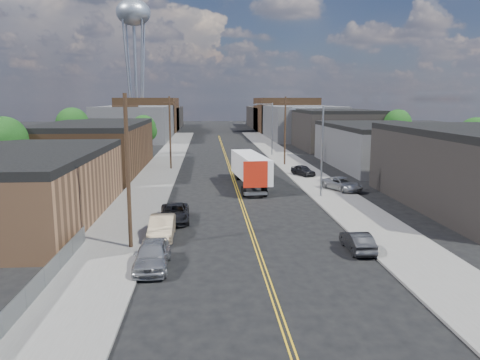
{
  "coord_description": "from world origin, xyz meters",
  "views": [
    {
      "loc": [
        -3.19,
        -19.64,
        9.62
      ],
      "look_at": [
        -0.27,
        21.37,
        2.5
      ],
      "focal_mm": 35.0,
      "sensor_mm": 36.0,
      "label": 1
    }
  ],
  "objects": [
    {
      "name": "tree_right_near",
      "position": [
        30.06,
        36.0,
        4.87
      ],
      "size": [
        4.6,
        4.48,
        7.44
      ],
      "color": "black",
      "rests_on": "ground"
    },
    {
      "name": "warehouse_brown",
      "position": [
        -18.0,
        44.0,
        3.3
      ],
      "size": [
        12.0,
        26.0,
        6.6
      ],
      "color": "#4B321E",
      "rests_on": "ground"
    },
    {
      "name": "utility_pole_right",
      "position": [
        8.2,
        48.0,
        5.14
      ],
      "size": [
        1.6,
        0.26,
        10.0
      ],
      "color": "black",
      "rests_on": "ground"
    },
    {
      "name": "sidewalk_left",
      "position": [
        -9.5,
        45.0,
        0.07
      ],
      "size": [
        5.0,
        140.0,
        0.15
      ],
      "primitive_type": "cube",
      "color": "slate",
      "rests_on": "ground"
    },
    {
      "name": "streetlight_near",
      "position": [
        7.6,
        25.0,
        5.33
      ],
      "size": [
        3.39,
        0.25,
        9.0
      ],
      "color": "gray",
      "rests_on": "ground"
    },
    {
      "name": "industrial_right_b",
      "position": [
        22.0,
        46.0,
        3.05
      ],
      "size": [
        14.0,
        24.0,
        6.1
      ],
      "color": "#3C3C3F",
      "rests_on": "ground"
    },
    {
      "name": "sidewalk_right",
      "position": [
        9.5,
        45.0,
        0.07
      ],
      "size": [
        5.0,
        140.0,
        0.15
      ],
      "primitive_type": "cube",
      "color": "slate",
      "rests_on": "ground"
    },
    {
      "name": "semi_truck",
      "position": [
        1.5,
        31.94,
        2.1
      ],
      "size": [
        3.59,
        14.37,
        3.7
      ],
      "rotation": [
        0.0,
        0.0,
        0.11
      ],
      "color": "white",
      "rests_on": "ground"
    },
    {
      "name": "centerline",
      "position": [
        0.0,
        45.0,
        0.01
      ],
      "size": [
        0.32,
        120.0,
        0.01
      ],
      "primitive_type": "cube",
      "color": "gold",
      "rests_on": "ground"
    },
    {
      "name": "skyline_left_b",
      "position": [
        -20.0,
        120.0,
        5.0
      ],
      "size": [
        16.0,
        26.0,
        10.0
      ],
      "primitive_type": "cube",
      "color": "#4B321E",
      "rests_on": "ground"
    },
    {
      "name": "warehouse_tan",
      "position": [
        -18.0,
        18.0,
        2.8
      ],
      "size": [
        12.0,
        22.0,
        5.6
      ],
      "color": "brown",
      "rests_on": "ground"
    },
    {
      "name": "skyline_right_c",
      "position": [
        20.0,
        140.0,
        3.5
      ],
      "size": [
        16.0,
        40.0,
        7.0
      ],
      "primitive_type": "cube",
      "color": "black",
      "rests_on": "ground"
    },
    {
      "name": "chainlink_fence",
      "position": [
        -11.5,
        3.5,
        0.66
      ],
      "size": [
        0.05,
        16.0,
        1.22
      ],
      "color": "slate",
      "rests_on": "ground"
    },
    {
      "name": "tree_left_far",
      "position": [
        -13.94,
        62.0,
        4.57
      ],
      "size": [
        4.35,
        4.2,
        6.97
      ],
      "color": "black",
      "rests_on": "ground"
    },
    {
      "name": "tree_right_far",
      "position": [
        30.06,
        60.0,
        5.18
      ],
      "size": [
        4.85,
        4.76,
        7.91
      ],
      "color": "black",
      "rests_on": "ground"
    },
    {
      "name": "skyline_right_b",
      "position": [
        20.0,
        120.0,
        5.0
      ],
      "size": [
        16.0,
        26.0,
        10.0
      ],
      "primitive_type": "cube",
      "color": "#4B321E",
      "rests_on": "ground"
    },
    {
      "name": "tree_left_mid",
      "position": [
        -23.94,
        55.0,
        5.48
      ],
      "size": [
        5.1,
        5.04,
        8.37
      ],
      "color": "black",
      "rests_on": "ground"
    },
    {
      "name": "skyline_left_a",
      "position": [
        -20.0,
        95.0,
        4.0
      ],
      "size": [
        16.0,
        30.0,
        8.0
      ],
      "primitive_type": "cube",
      "color": "#3C3C3F",
      "rests_on": "ground"
    },
    {
      "name": "skyline_right_a",
      "position": [
        20.0,
        95.0,
        4.0
      ],
      "size": [
        16.0,
        30.0,
        8.0
      ],
      "primitive_type": "cube",
      "color": "#3C3C3F",
      "rests_on": "ground"
    },
    {
      "name": "industrial_right_c",
      "position": [
        22.0,
        72.0,
        3.8
      ],
      "size": [
        14.0,
        22.0,
        7.6
      ],
      "color": "black",
      "rests_on": "ground"
    },
    {
      "name": "car_ahead_truck",
      "position": [
        4.11,
        52.18,
        0.76
      ],
      "size": [
        3.01,
        5.69,
        1.53
      ],
      "primitive_type": "imported",
      "rotation": [
        0.0,
        0.0,
        0.09
      ],
      "color": "black",
      "rests_on": "ground"
    },
    {
      "name": "car_left_b",
      "position": [
        -6.4,
        12.33,
        0.78
      ],
      "size": [
        1.67,
        4.75,
        1.56
      ],
      "primitive_type": "imported",
      "rotation": [
        0.0,
        0.0,
        0.0
      ],
      "color": "#968062",
      "rests_on": "ground"
    },
    {
      "name": "car_left_c",
      "position": [
        -5.81,
        16.76,
        0.69
      ],
      "size": [
        2.51,
        5.08,
        1.38
      ],
      "primitive_type": "imported",
      "rotation": [
        0.0,
        0.0,
        0.04
      ],
      "color": "black",
      "rests_on": "ground"
    },
    {
      "name": "car_right_lot_a",
      "position": [
        11.0,
        27.86,
        0.83
      ],
      "size": [
        4.0,
        5.39,
        1.36
      ],
      "primitive_type": "imported",
      "rotation": [
        0.0,
        0.0,
        0.4
      ],
      "color": "#9C9EA0",
      "rests_on": "sidewalk_right"
    },
    {
      "name": "car_right_oncoming",
      "position": [
        6.36,
        8.53,
        0.64
      ],
      "size": [
        1.4,
        3.92,
        1.29
      ],
      "primitive_type": "imported",
      "rotation": [
        0.0,
        0.0,
        3.13
      ],
      "color": "black",
      "rests_on": "ground"
    },
    {
      "name": "streetlight_far",
      "position": [
        7.6,
        60.0,
        5.33
      ],
      "size": [
        3.39,
        0.25,
        9.0
      ],
      "color": "gray",
      "rests_on": "ground"
    },
    {
      "name": "utility_pole_left_near",
      "position": [
        -8.2,
        10.0,
        5.14
      ],
      "size": [
        1.6,
        0.26,
        10.0
      ],
      "color": "black",
      "rests_on": "ground"
    },
    {
      "name": "car_right_lot_c",
      "position": [
        8.84,
        37.72,
        0.81
      ],
      "size": [
        2.92,
        4.15,
        1.31
      ],
      "primitive_type": "imported",
      "rotation": [
        0.0,
        0.0,
        0.4
      ],
      "color": "black",
      "rests_on": "sidewalk_right"
    },
    {
      "name": "utility_pole_left_far",
      "position": [
        -8.2,
        45.0,
        5.14
      ],
      "size": [
        1.6,
        0.26,
        10.0
      ],
      "color": "black",
      "rests_on": "ground"
    },
    {
      "name": "tree_left_near",
      "position": [
        -23.94,
        30.0,
        5.18
      ],
      "size": [
        4.85,
        4.76,
        7.91
      ],
      "color": "black",
      "rests_on": "ground"
    },
    {
      "name": "ground",
      "position": [
        0.0,
        60.0,
        0.0
      ],
      "size": [
        260.0,
        260.0,
        0.0
      ],
      "primitive_type": "plane",
      "color": "black",
      "rests_on": "ground"
    },
    {
      "name": "skyline_left_c",
      "position": [
        -20.0,
        140.0,
        3.5
      ],
      "size": [
        16.0,
        40.0,
        7.0
      ],
      "primitive_type": "cube",
      "color": "black",
      "rests_on": "ground"
    },
    {
      "name": "water_tower",
      "position": [
        -22.0,
        110.0,
        30.65
      ],
      "size": [
        9.0,
        9.0,
        36.9
      ],
      "color": "gray",
      "rests_on": "ground"
    },
    {
      "name": "car_left_a",
      "position": [
        -6.4,
        6.29,
        0.81
      ],
      "size": [
        1.97,
        4.8,
        1.63
      ],
      "primitive_type": "imported",
      "rotation": [
        0.0,
        0.0,
        0.01
      ],
      "color": "#949598",
      "rests_on": "ground"
    }
  ]
}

